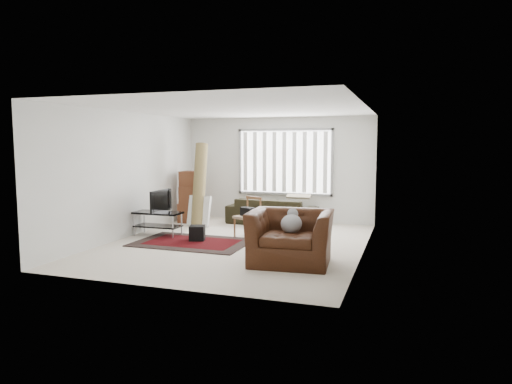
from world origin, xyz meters
TOP-DOWN VIEW (x-y plane):
  - room at (0.03, 0.51)m, footprint 6.00×6.02m
  - persian_rug at (-0.89, -0.21)m, footprint 2.30×1.55m
  - tv_stand at (-1.95, 0.24)m, footprint 1.06×0.47m
  - tv at (-1.95, 0.24)m, footprint 0.11×0.85m
  - subwoofer at (-0.87, -0.02)m, footprint 0.38×0.38m
  - moving_boxes at (-2.04, 2.02)m, footprint 0.54×0.50m
  - white_flatpack at (-1.60, 1.60)m, footprint 0.61×0.31m
  - rolled_rug at (-1.64, 1.71)m, footprint 0.38×0.77m
  - sofa at (0.02, 2.45)m, footprint 2.27×1.07m
  - side_chair at (-0.02, 0.74)m, footprint 0.62×0.62m
  - armchair at (1.40, -1.11)m, footprint 1.48×1.31m

SIDE VIEW (x-z plane):
  - persian_rug at x=-0.89m, z-range 0.00..0.02m
  - subwoofer at x=-0.87m, z-range 0.02..0.32m
  - white_flatpack at x=-1.60m, z-range 0.00..0.75m
  - tv_stand at x=-1.95m, z-range 0.12..0.64m
  - sofa at x=0.02m, z-range 0.00..0.86m
  - side_chair at x=-0.02m, z-range 0.05..0.91m
  - armchair at x=1.40m, z-range 0.00..1.02m
  - moving_boxes at x=-2.04m, z-range -0.05..1.27m
  - tv at x=-1.95m, z-range 0.53..1.02m
  - rolled_rug at x=-1.64m, z-range 0.00..2.05m
  - room at x=0.03m, z-range 0.40..3.11m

